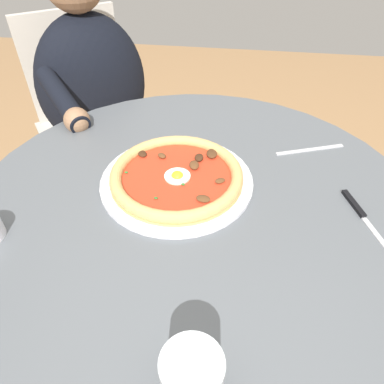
{
  "coord_description": "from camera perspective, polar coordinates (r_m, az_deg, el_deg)",
  "views": [
    {
      "loc": [
        -0.07,
        0.54,
        1.22
      ],
      "look_at": [
        0.01,
        -0.01,
        0.73
      ],
      "focal_mm": 32.88,
      "sensor_mm": 36.0,
      "label": 1
    }
  ],
  "objects": [
    {
      "name": "water_glass",
      "position": [
        0.48,
        -0.03,
        -28.47
      ],
      "size": [
        0.08,
        0.08,
        0.1
      ],
      "color": "silver",
      "rests_on": "dining_table"
    },
    {
      "name": "steak_knife",
      "position": [
        0.78,
        25.89,
        -3.39
      ],
      "size": [
        0.08,
        0.2,
        0.01
      ],
      "color": "silver",
      "rests_on": "dining_table"
    },
    {
      "name": "diner_person",
      "position": [
        1.42,
        -14.32,
        8.89
      ],
      "size": [
        0.44,
        0.58,
        1.1
      ],
      "color": "#282833",
      "rests_on": "ground"
    },
    {
      "name": "pizza_on_plate",
      "position": [
        0.77,
        -2.48,
        2.53
      ],
      "size": [
        0.33,
        0.33,
        0.04
      ],
      "color": "white",
      "rests_on": "dining_table"
    },
    {
      "name": "fork_utensil",
      "position": [
        0.93,
        18.58,
        6.53
      ],
      "size": [
        0.17,
        0.07,
        0.0
      ],
      "color": "#BCBCC1",
      "rests_on": "dining_table"
    },
    {
      "name": "ground_plane",
      "position": [
        1.35,
        0.34,
        -24.65
      ],
      "size": [
        6.0,
        6.0,
        0.02
      ],
      "primitive_type": "cube",
      "color": "#9E754C"
    },
    {
      "name": "cafe_chair_diner",
      "position": [
        1.53,
        -16.34,
        12.77
      ],
      "size": [
        0.59,
        0.59,
        0.88
      ],
      "color": "beige",
      "rests_on": "ground"
    },
    {
      "name": "dining_table",
      "position": [
        0.83,
        0.51,
        -7.46
      ],
      "size": [
        0.97,
        0.97,
        0.73
      ],
      "color": "#565B60",
      "rests_on": "ground"
    }
  ]
}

